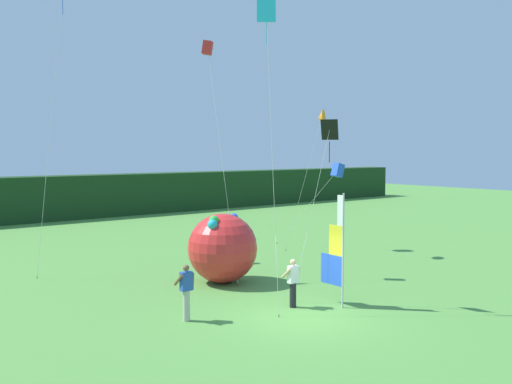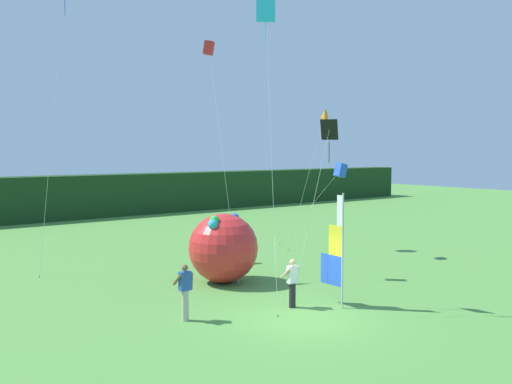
{
  "view_description": "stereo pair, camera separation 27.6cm",
  "coord_description": "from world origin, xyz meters",
  "px_view_note": "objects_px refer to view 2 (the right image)",
  "views": [
    {
      "loc": [
        -11.58,
        -12.31,
        5.19
      ],
      "look_at": [
        0.49,
        2.91,
        3.75
      ],
      "focal_mm": 38.73,
      "sensor_mm": 36.0,
      "label": 1
    },
    {
      "loc": [
        -11.37,
        -12.49,
        5.19
      ],
      "look_at": [
        0.49,
        2.91,
        3.75
      ],
      "focal_mm": 38.73,
      "sensor_mm": 36.0,
      "label": 2
    }
  ],
  "objects_px": {
    "kite_black_diamond_0": "(327,139)",
    "kite_orange_delta_4": "(323,118)",
    "banner_flag": "(336,252)",
    "kite_cyan_diamond_5": "(266,29)",
    "kite_blue_diamond_3": "(61,24)",
    "person_mid_field": "(292,282)",
    "kite_red_box_1": "(209,50)",
    "inflatable_balloon": "(223,248)",
    "kite_blue_box_2": "(340,170)",
    "person_near_banner": "(230,242)",
    "person_far_left": "(185,291)"
  },
  "relations": [
    {
      "from": "kite_blue_diamond_3",
      "to": "kite_orange_delta_4",
      "type": "xyz_separation_m",
      "value": [
        11.69,
        -3.17,
        -3.5
      ]
    },
    {
      "from": "inflatable_balloon",
      "to": "kite_orange_delta_4",
      "type": "distance_m",
      "value": 9.2
    },
    {
      "from": "kite_orange_delta_4",
      "to": "person_far_left",
      "type": "bearing_deg",
      "value": -154.65
    },
    {
      "from": "person_mid_field",
      "to": "kite_red_box_1",
      "type": "distance_m",
      "value": 10.4
    },
    {
      "from": "person_mid_field",
      "to": "kite_cyan_diamond_5",
      "type": "xyz_separation_m",
      "value": [
        -0.59,
        0.66,
        8.28
      ]
    },
    {
      "from": "person_mid_field",
      "to": "inflatable_balloon",
      "type": "bearing_deg",
      "value": 87.94
    },
    {
      "from": "person_far_left",
      "to": "kite_blue_box_2",
      "type": "xyz_separation_m",
      "value": [
        12.76,
        5.76,
        3.25
      ]
    },
    {
      "from": "person_near_banner",
      "to": "person_mid_field",
      "type": "bearing_deg",
      "value": -109.58
    },
    {
      "from": "kite_black_diamond_0",
      "to": "kite_red_box_1",
      "type": "relative_size",
      "value": 0.64
    },
    {
      "from": "person_near_banner",
      "to": "person_far_left",
      "type": "xyz_separation_m",
      "value": [
        -6.15,
        -6.37,
        -0.03
      ]
    },
    {
      "from": "person_near_banner",
      "to": "kite_blue_box_2",
      "type": "bearing_deg",
      "value": -5.34
    },
    {
      "from": "person_near_banner",
      "to": "kite_cyan_diamond_5",
      "type": "xyz_separation_m",
      "value": [
        -3.18,
        -6.64,
        8.19
      ]
    },
    {
      "from": "kite_black_diamond_0",
      "to": "person_far_left",
      "type": "bearing_deg",
      "value": 164.33
    },
    {
      "from": "kite_black_diamond_0",
      "to": "kite_orange_delta_4",
      "type": "bearing_deg",
      "value": 46.37
    },
    {
      "from": "person_near_banner",
      "to": "kite_cyan_diamond_5",
      "type": "distance_m",
      "value": 11.01
    },
    {
      "from": "person_far_left",
      "to": "kite_blue_diamond_3",
      "type": "relative_size",
      "value": 0.15
    },
    {
      "from": "kite_red_box_1",
      "to": "kite_orange_delta_4",
      "type": "bearing_deg",
      "value": 1.0
    },
    {
      "from": "kite_blue_diamond_3",
      "to": "kite_cyan_diamond_5",
      "type": "bearing_deg",
      "value": -66.54
    },
    {
      "from": "kite_blue_box_2",
      "to": "kite_cyan_diamond_5",
      "type": "height_order",
      "value": "kite_cyan_diamond_5"
    },
    {
      "from": "kite_red_box_1",
      "to": "kite_cyan_diamond_5",
      "type": "distance_m",
      "value": 5.46
    },
    {
      "from": "inflatable_balloon",
      "to": "kite_black_diamond_0",
      "type": "relative_size",
      "value": 0.44
    },
    {
      "from": "person_mid_field",
      "to": "kite_black_diamond_0",
      "type": "xyz_separation_m",
      "value": [
        1.17,
        -0.4,
        4.72
      ]
    },
    {
      "from": "kite_black_diamond_0",
      "to": "kite_blue_box_2",
      "type": "xyz_separation_m",
      "value": [
        8.04,
        7.08,
        -1.4
      ]
    },
    {
      "from": "person_near_banner",
      "to": "kite_blue_diamond_3",
      "type": "height_order",
      "value": "kite_blue_diamond_3"
    },
    {
      "from": "banner_flag",
      "to": "kite_red_box_1",
      "type": "relative_size",
      "value": 0.39
    },
    {
      "from": "banner_flag",
      "to": "inflatable_balloon",
      "type": "distance_m",
      "value": 5.2
    },
    {
      "from": "person_mid_field",
      "to": "kite_black_diamond_0",
      "type": "height_order",
      "value": "kite_black_diamond_0"
    },
    {
      "from": "banner_flag",
      "to": "person_mid_field",
      "type": "distance_m",
      "value": 1.76
    },
    {
      "from": "kite_red_box_1",
      "to": "kite_blue_box_2",
      "type": "height_order",
      "value": "kite_red_box_1"
    },
    {
      "from": "inflatable_balloon",
      "to": "kite_orange_delta_4",
      "type": "height_order",
      "value": "kite_orange_delta_4"
    },
    {
      "from": "person_mid_field",
      "to": "kite_red_box_1",
      "type": "height_order",
      "value": "kite_red_box_1"
    },
    {
      "from": "person_far_left",
      "to": "inflatable_balloon",
      "type": "xyz_separation_m",
      "value": [
        3.71,
        3.37,
        0.45
      ]
    },
    {
      "from": "kite_cyan_diamond_5",
      "to": "banner_flag",
      "type": "bearing_deg",
      "value": -37.85
    },
    {
      "from": "person_far_left",
      "to": "kite_cyan_diamond_5",
      "type": "bearing_deg",
      "value": -5.1
    },
    {
      "from": "kite_orange_delta_4",
      "to": "kite_cyan_diamond_5",
      "type": "bearing_deg",
      "value": -145.63
    },
    {
      "from": "person_far_left",
      "to": "kite_blue_box_2",
      "type": "bearing_deg",
      "value": 24.28
    },
    {
      "from": "banner_flag",
      "to": "kite_blue_diamond_3",
      "type": "bearing_deg",
      "value": 119.05
    },
    {
      "from": "person_near_banner",
      "to": "kite_blue_box_2",
      "type": "relative_size",
      "value": 0.39
    },
    {
      "from": "person_near_banner",
      "to": "kite_red_box_1",
      "type": "bearing_deg",
      "value": -146.08
    },
    {
      "from": "person_far_left",
      "to": "inflatable_balloon",
      "type": "bearing_deg",
      "value": 42.25
    },
    {
      "from": "person_far_left",
      "to": "kite_black_diamond_0",
      "type": "xyz_separation_m",
      "value": [
        4.72,
        -1.32,
        4.65
      ]
    },
    {
      "from": "kite_orange_delta_4",
      "to": "person_mid_field",
      "type": "bearing_deg",
      "value": -140.37
    },
    {
      "from": "person_mid_field",
      "to": "kite_cyan_diamond_5",
      "type": "distance_m",
      "value": 8.33
    },
    {
      "from": "person_mid_field",
      "to": "inflatable_balloon",
      "type": "relative_size",
      "value": 0.59
    },
    {
      "from": "kite_red_box_1",
      "to": "person_mid_field",
      "type": "bearing_deg",
      "value": -96.04
    },
    {
      "from": "banner_flag",
      "to": "kite_blue_box_2",
      "type": "xyz_separation_m",
      "value": [
        7.96,
        7.45,
        2.35
      ]
    },
    {
      "from": "kite_orange_delta_4",
      "to": "person_near_banner",
      "type": "bearing_deg",
      "value": 165.84
    },
    {
      "from": "banner_flag",
      "to": "kite_cyan_diamond_5",
      "type": "height_order",
      "value": "kite_cyan_diamond_5"
    },
    {
      "from": "banner_flag",
      "to": "person_near_banner",
      "type": "distance_m",
      "value": 8.23
    },
    {
      "from": "kite_red_box_1",
      "to": "kite_orange_delta_4",
      "type": "height_order",
      "value": "kite_red_box_1"
    }
  ]
}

